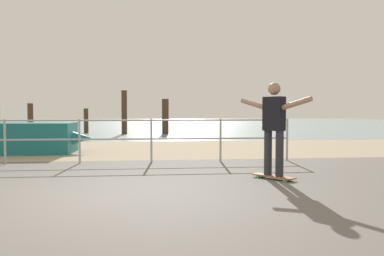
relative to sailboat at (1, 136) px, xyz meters
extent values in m
cube|color=#605B56|center=(3.77, -7.00, -0.52)|extent=(24.00, 10.00, 0.04)
cube|color=tan|center=(3.77, 1.00, -0.52)|extent=(24.00, 6.00, 0.04)
cube|color=#849EA3|center=(3.77, 29.00, -0.52)|extent=(72.00, 50.00, 0.04)
cylinder|color=#9EA0A5|center=(1.02, -2.40, 0.00)|extent=(0.05, 0.05, 1.05)
cylinder|color=#9EA0A5|center=(2.68, -2.40, 0.00)|extent=(0.05, 0.05, 1.05)
cylinder|color=#9EA0A5|center=(4.34, -2.40, 0.00)|extent=(0.05, 0.05, 1.05)
cylinder|color=#9EA0A5|center=(6.00, -2.40, 0.00)|extent=(0.05, 0.05, 1.05)
cylinder|color=#9EA0A5|center=(7.66, -2.40, 0.00)|extent=(0.05, 0.05, 1.05)
cylinder|color=#9EA0A5|center=(2.68, -2.40, 0.50)|extent=(9.96, 0.04, 0.04)
cylinder|color=#9EA0A5|center=(2.68, -2.40, 0.05)|extent=(9.96, 0.04, 0.04)
cone|color=#19666B|center=(2.04, -0.01, -0.07)|extent=(1.10, 0.77, 0.77)
cube|color=brown|center=(6.51, -4.87, -0.45)|extent=(0.66, 0.75, 0.02)
cylinder|color=#3FBF59|center=(6.27, -4.70, -0.49)|extent=(0.06, 0.07, 0.06)
cylinder|color=#3FBF59|center=(6.40, -4.60, -0.49)|extent=(0.06, 0.07, 0.06)
cylinder|color=#3FBF59|center=(6.62, -5.14, -0.49)|extent=(0.06, 0.07, 0.06)
cylinder|color=#3FBF59|center=(6.74, -5.04, -0.49)|extent=(0.06, 0.07, 0.06)
cylinder|color=#26262B|center=(6.43, -4.78, -0.04)|extent=(0.14, 0.14, 0.80)
cylinder|color=#26262B|center=(6.58, -4.96, -0.04)|extent=(0.14, 0.14, 0.80)
cube|color=black|center=(6.51, -4.87, 0.66)|extent=(0.38, 0.41, 0.60)
sphere|color=#9E755B|center=(6.51, -4.87, 1.10)|extent=(0.22, 0.22, 0.22)
cylinder|color=#9E755B|center=(6.23, -4.52, 0.84)|extent=(0.42, 0.49, 0.23)
cylinder|color=#9E755B|center=(6.79, -5.22, 0.84)|extent=(0.42, 0.49, 0.23)
cylinder|color=#422D1E|center=(-1.58, 7.77, 0.29)|extent=(0.26, 0.26, 1.64)
cylinder|color=#422D1E|center=(0.62, 10.35, 0.18)|extent=(0.25, 0.25, 1.41)
cylinder|color=#422D1E|center=(2.83, 9.25, 0.66)|extent=(0.30, 0.30, 2.37)
cylinder|color=#422D1E|center=(5.04, 9.19, 0.44)|extent=(0.36, 0.36, 1.92)
camera|label=1|loc=(4.38, -11.35, 0.69)|focal=35.32mm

